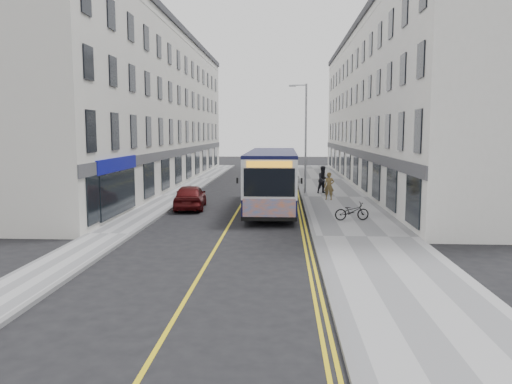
# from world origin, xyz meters

# --- Properties ---
(ground) EXTENTS (140.00, 140.00, 0.00)m
(ground) POSITION_xyz_m (0.00, 0.00, 0.00)
(ground) COLOR black
(ground) RESTS_ON ground
(pavement_east) EXTENTS (4.50, 64.00, 0.12)m
(pavement_east) POSITION_xyz_m (6.25, 12.00, 0.06)
(pavement_east) COLOR #9A9A9C
(pavement_east) RESTS_ON ground
(pavement_west) EXTENTS (2.00, 64.00, 0.12)m
(pavement_west) POSITION_xyz_m (-5.00, 12.00, 0.06)
(pavement_west) COLOR #9A9A9C
(pavement_west) RESTS_ON ground
(kerb_east) EXTENTS (0.18, 64.00, 0.13)m
(kerb_east) POSITION_xyz_m (4.00, 12.00, 0.07)
(kerb_east) COLOR slate
(kerb_east) RESTS_ON ground
(kerb_west) EXTENTS (0.18, 64.00, 0.13)m
(kerb_west) POSITION_xyz_m (-4.00, 12.00, 0.07)
(kerb_west) COLOR slate
(kerb_west) RESTS_ON ground
(road_centre_line) EXTENTS (0.12, 64.00, 0.01)m
(road_centre_line) POSITION_xyz_m (0.00, 12.00, 0.00)
(road_centre_line) COLOR gold
(road_centre_line) RESTS_ON ground
(road_dbl_yellow_inner) EXTENTS (0.10, 64.00, 0.01)m
(road_dbl_yellow_inner) POSITION_xyz_m (3.55, 12.00, 0.00)
(road_dbl_yellow_inner) COLOR gold
(road_dbl_yellow_inner) RESTS_ON ground
(road_dbl_yellow_outer) EXTENTS (0.10, 64.00, 0.01)m
(road_dbl_yellow_outer) POSITION_xyz_m (3.75, 12.00, 0.00)
(road_dbl_yellow_outer) COLOR gold
(road_dbl_yellow_outer) RESTS_ON ground
(terrace_east) EXTENTS (6.00, 46.00, 13.00)m
(terrace_east) POSITION_xyz_m (11.50, 21.00, 6.50)
(terrace_east) COLOR white
(terrace_east) RESTS_ON ground
(terrace_west) EXTENTS (6.00, 46.00, 13.00)m
(terrace_west) POSITION_xyz_m (-9.00, 21.00, 6.50)
(terrace_west) COLOR silver
(terrace_west) RESTS_ON ground
(streetlamp) EXTENTS (1.32, 0.18, 8.00)m
(streetlamp) POSITION_xyz_m (4.17, 14.00, 4.38)
(streetlamp) COLOR #9B9DA3
(streetlamp) RESTS_ON ground
(city_bus) EXTENTS (2.77, 11.87, 3.45)m
(city_bus) POSITION_xyz_m (1.99, 6.87, 1.89)
(city_bus) COLOR black
(city_bus) RESTS_ON ground
(bicycle) EXTENTS (1.82, 0.87, 0.92)m
(bicycle) POSITION_xyz_m (6.13, 2.69, 0.58)
(bicycle) COLOR black
(bicycle) RESTS_ON pavement_east
(pedestrian_near) EXTENTS (0.74, 0.56, 1.82)m
(pedestrian_near) POSITION_xyz_m (5.67, 10.38, 1.03)
(pedestrian_near) COLOR olive
(pedestrian_near) RESTS_ON pavement_east
(pedestrian_far) EXTENTS (1.19, 1.08, 1.98)m
(pedestrian_far) POSITION_xyz_m (5.57, 13.86, 1.11)
(pedestrian_far) COLOR black
(pedestrian_far) RESTS_ON pavement_east
(car_white) EXTENTS (1.68, 4.54, 1.48)m
(car_white) POSITION_xyz_m (3.20, 23.31, 0.74)
(car_white) COLOR silver
(car_white) RESTS_ON ground
(car_maroon) EXTENTS (2.13, 4.48, 1.48)m
(car_maroon) POSITION_xyz_m (-2.88, 6.73, 0.74)
(car_maroon) COLOR #4D0C0E
(car_maroon) RESTS_ON ground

